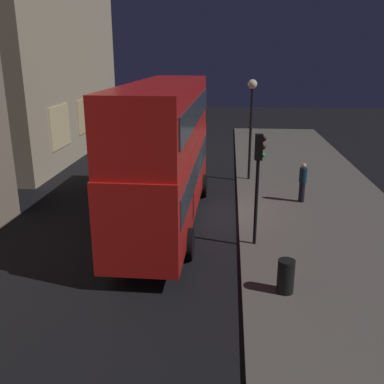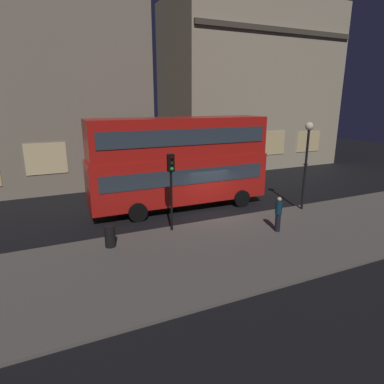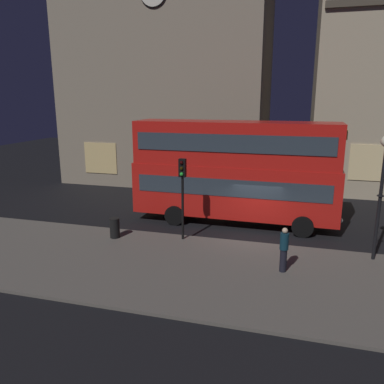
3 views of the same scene
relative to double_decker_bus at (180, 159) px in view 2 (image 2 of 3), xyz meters
name	(u,v)px [view 2 (image 2 of 3)]	position (x,y,z in m)	size (l,w,h in m)	color
ground_plane	(214,215)	(1.39, -1.96, -3.11)	(80.00, 80.00, 0.00)	black
sidewalk_slab	(259,242)	(1.39, -6.46, -3.05)	(44.00, 7.08, 0.12)	#5B564F
building_with_clock	(33,54)	(-7.30, 11.05, 6.79)	(15.79, 9.52, 19.80)	gray
building_plain_facade	(249,87)	(12.54, 11.64, 4.69)	(16.80, 8.91, 15.60)	tan
double_decker_bus	(180,159)	(0.00, 0.00, 0.00)	(11.11, 2.87, 5.57)	red
traffic_light_near_kerb	(171,176)	(-1.88, -3.45, -0.17)	(0.32, 0.36, 3.92)	black
street_lamp	(307,147)	(6.59, -3.55, 0.79)	(0.48, 0.48, 5.23)	black
pedestrian	(278,214)	(2.94, -5.80, -2.05)	(0.34, 0.34, 1.81)	black
litter_bin	(110,236)	(-5.14, -4.12, -2.50)	(0.48, 0.48, 0.99)	black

